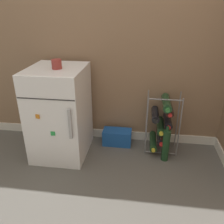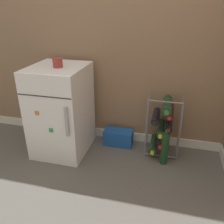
% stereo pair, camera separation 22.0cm
% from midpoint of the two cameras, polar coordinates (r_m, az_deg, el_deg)
% --- Properties ---
extents(ground_plane, '(14.00, 14.00, 0.00)m').
position_cam_midpoint_polar(ground_plane, '(2.04, 1.45, -16.44)').
color(ground_plane, '#56544F').
extents(wall_back, '(7.00, 0.07, 2.50)m').
position_cam_midpoint_polar(wall_back, '(2.27, 6.34, 21.95)').
color(wall_back, '#84664C').
rests_on(wall_back, ground_plane).
extents(mini_fridge, '(0.49, 0.57, 0.84)m').
position_cam_midpoint_polar(mini_fridge, '(2.27, -9.42, 0.39)').
color(mini_fridge, white).
rests_on(mini_fridge, ground_plane).
extents(wine_rack, '(0.31, 0.33, 0.60)m').
position_cam_midpoint_polar(wine_rack, '(2.29, 14.87, -3.29)').
color(wine_rack, slate).
rests_on(wine_rack, ground_plane).
extents(soda_box, '(0.29, 0.15, 0.16)m').
position_cam_midpoint_polar(soda_box, '(2.47, 4.11, -6.18)').
color(soda_box, '#194C9E').
rests_on(soda_box, ground_plane).
extents(fridge_top_cup, '(0.08, 0.08, 0.08)m').
position_cam_midpoint_polar(fridge_top_cup, '(2.09, -9.97, 11.56)').
color(fridge_top_cup, maroon).
rests_on(fridge_top_cup, mini_fridge).
extents(loose_bottle_floor, '(0.07, 0.07, 0.35)m').
position_cam_midpoint_polar(loose_bottle_floor, '(2.22, 15.42, -8.53)').
color(loose_bottle_floor, '#19381E').
rests_on(loose_bottle_floor, ground_plane).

